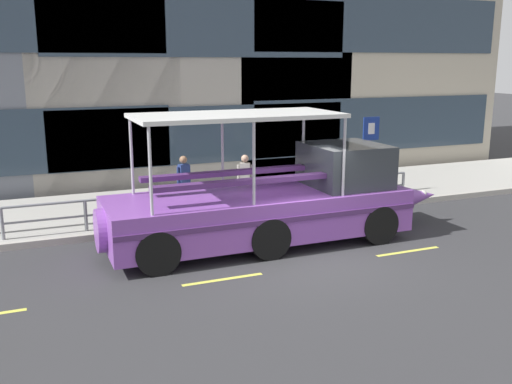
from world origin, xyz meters
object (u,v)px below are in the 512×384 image
parking_sign (370,142)px  pedestrian_mid_left (245,176)px  pedestrian_near_bow (323,166)px  pedestrian_mid_right (184,178)px  duck_tour_boat (279,202)px

parking_sign → pedestrian_mid_left: bearing=-178.9°
pedestrian_near_bow → pedestrian_mid_right: (-4.68, 0.02, -0.04)m
pedestrian_mid_right → duck_tour_boat: bearing=-64.8°
pedestrian_near_bow → pedestrian_mid_left: pedestrian_near_bow is taller
pedestrian_near_bow → duck_tour_boat: bearing=-133.1°
pedestrian_mid_left → pedestrian_mid_right: 1.84m
duck_tour_boat → pedestrian_mid_left: (0.22, 2.91, 0.12)m
pedestrian_near_bow → pedestrian_mid_left: bearing=-172.0°
parking_sign → duck_tour_boat: 5.63m
parking_sign → pedestrian_near_bow: 1.77m
pedestrian_mid_left → pedestrian_mid_right: (-1.79, 0.42, 0.01)m
duck_tour_boat → pedestrian_near_bow: duck_tour_boat is taller
pedestrian_mid_right → pedestrian_mid_left: bearing=-13.3°
parking_sign → pedestrian_mid_right: size_ratio=1.57×
pedestrian_near_bow → pedestrian_mid_left: size_ratio=1.05×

